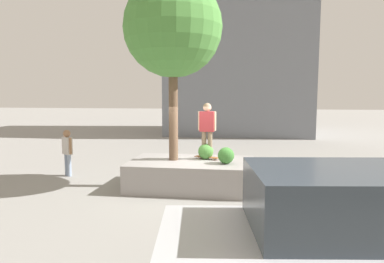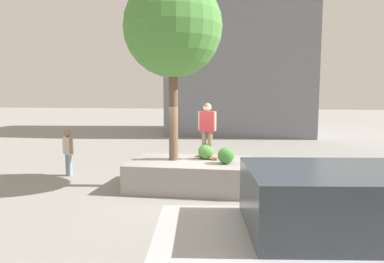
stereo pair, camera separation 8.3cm
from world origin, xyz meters
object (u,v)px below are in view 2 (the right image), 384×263
(planter_ledge, at_px, (192,174))
(skateboarder, at_px, (207,126))
(plaza_tree, at_px, (173,28))
(skateboard, at_px, (207,157))
(pedestrian_crossing, at_px, (68,149))
(sedan_parked, at_px, (330,246))

(planter_ledge, relative_size, skateboarder, 2.24)
(plaza_tree, xyz_separation_m, skateboard, (-1.01, -0.28, -3.92))
(skateboard, distance_m, pedestrian_crossing, 5.03)
(pedestrian_crossing, bearing_deg, skateboard, 173.55)
(plaza_tree, xyz_separation_m, sedan_parked, (-3.22, 5.89, -3.83))
(pedestrian_crossing, bearing_deg, sedan_parked, 136.92)
(skateboard, bearing_deg, skateboarder, 45.00)
(skateboard, distance_m, skateboarder, 0.99)
(skateboarder, xyz_separation_m, pedestrian_crossing, (4.99, -0.56, -0.95))
(planter_ledge, relative_size, skateboard, 4.59)
(planter_ledge, bearing_deg, skateboard, -143.08)
(planter_ledge, relative_size, pedestrian_crossing, 2.31)
(skateboarder, bearing_deg, skateboard, -135.00)
(plaza_tree, height_order, sedan_parked, plaza_tree)
(plaza_tree, bearing_deg, skateboard, -164.63)
(planter_ledge, xyz_separation_m, plaza_tree, (0.58, -0.04, 4.40))
(plaza_tree, xyz_separation_m, pedestrian_crossing, (3.98, -0.84, -3.88))
(planter_ledge, distance_m, pedestrian_crossing, 4.68)
(plaza_tree, height_order, skateboarder, plaza_tree)
(plaza_tree, relative_size, sedan_parked, 1.24)
(planter_ledge, xyz_separation_m, skateboarder, (-0.43, -0.32, 1.47))
(plaza_tree, distance_m, pedestrian_crossing, 5.63)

